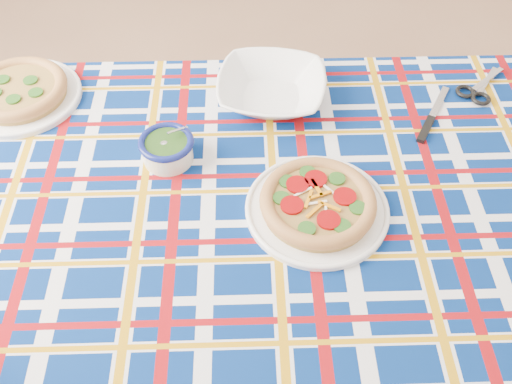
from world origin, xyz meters
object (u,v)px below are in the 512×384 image
object	(u,v)px
dining_table	(242,229)
main_focaccia_plate	(318,202)
pesto_bowl	(167,147)
serving_bowl	(271,89)

from	to	relation	value
dining_table	main_focaccia_plate	world-z (taller)	main_focaccia_plate
pesto_bowl	serving_bowl	size ratio (longest dim) A/B	0.47
pesto_bowl	serving_bowl	xyz separation A→B (m)	(0.26, 0.12, -0.00)
main_focaccia_plate	pesto_bowl	distance (m)	0.33
main_focaccia_plate	pesto_bowl	xyz separation A→B (m)	(-0.24, 0.22, 0.01)
dining_table	serving_bowl	world-z (taller)	serving_bowl
dining_table	serving_bowl	size ratio (longest dim) A/B	6.83
pesto_bowl	serving_bowl	world-z (taller)	pesto_bowl
dining_table	pesto_bowl	distance (m)	0.22
main_focaccia_plate	serving_bowl	xyz separation A→B (m)	(0.02, 0.33, 0.00)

